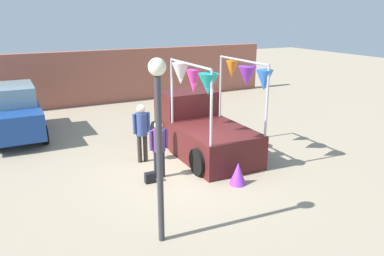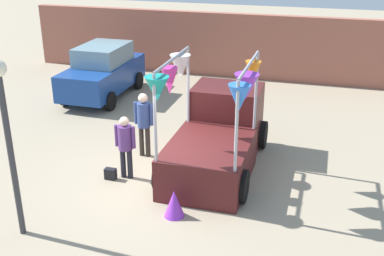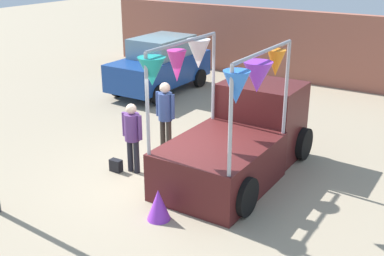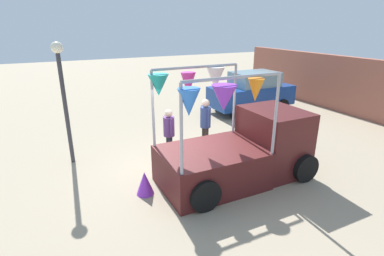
# 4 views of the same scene
# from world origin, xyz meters

# --- Properties ---
(ground_plane) EXTENTS (60.00, 60.00, 0.00)m
(ground_plane) POSITION_xyz_m (0.00, 0.00, 0.00)
(ground_plane) COLOR gray
(vendor_truck) EXTENTS (2.42, 4.11, 3.01)m
(vendor_truck) POSITION_xyz_m (1.05, 1.24, 0.88)
(vendor_truck) COLOR #4C1919
(vendor_truck) RESTS_ON ground
(parked_car) EXTENTS (1.88, 4.00, 1.88)m
(parked_car) POSITION_xyz_m (-4.22, 5.46, 0.94)
(parked_car) COLOR navy
(parked_car) RESTS_ON ground
(person_customer) EXTENTS (0.53, 0.34, 1.60)m
(person_customer) POSITION_xyz_m (-0.92, -0.12, 0.96)
(person_customer) COLOR black
(person_customer) RESTS_ON ground
(person_vendor) EXTENTS (0.53, 0.34, 1.77)m
(person_vendor) POSITION_xyz_m (-0.94, 1.16, 1.08)
(person_vendor) COLOR #2D2823
(person_vendor) RESTS_ON ground
(handbag) EXTENTS (0.28, 0.16, 0.28)m
(handbag) POSITION_xyz_m (-1.27, -0.32, 0.14)
(handbag) COLOR black
(handbag) RESTS_ON ground
(brick_boundary_wall) EXTENTS (18.00, 0.36, 2.60)m
(brick_boundary_wall) POSITION_xyz_m (0.00, 9.31, 1.30)
(brick_boundary_wall) COLOR #9E5947
(brick_boundary_wall) RESTS_ON ground
(folded_kite_bundle_violet) EXTENTS (0.62, 0.62, 0.60)m
(folded_kite_bundle_violet) POSITION_xyz_m (0.74, -1.45, 0.30)
(folded_kite_bundle_violet) COLOR purple
(folded_kite_bundle_violet) RESTS_ON ground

